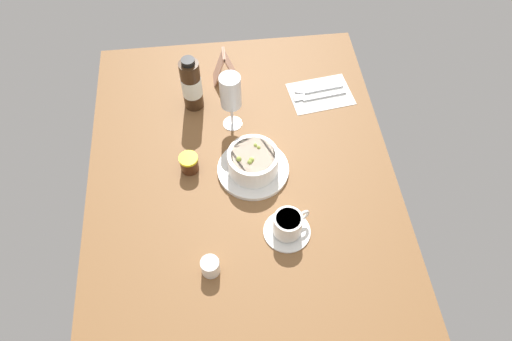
{
  "coord_description": "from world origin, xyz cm",
  "views": [
    {
      "loc": [
        -73.83,
        4.24,
        109.64
      ],
      "look_at": [
        -4.7,
        -3.43,
        8.52
      ],
      "focal_mm": 33.81,
      "sensor_mm": 36.0,
      "label": 1
    }
  ],
  "objects": [
    {
      "name": "ground_plane",
      "position": [
        0.0,
        0.0,
        -1.5
      ],
      "size": [
        110.0,
        84.0,
        3.0
      ],
      "primitive_type": "cube",
      "color": "brown"
    },
    {
      "name": "porridge_bowl",
      "position": [
        1.17,
        -3.28,
        3.75
      ],
      "size": [
        19.69,
        19.69,
        8.34
      ],
      "color": "white",
      "rests_on": "ground_plane"
    },
    {
      "name": "cutlery_setting",
      "position": [
        27.57,
        -26.74,
        0.25
      ],
      "size": [
        15.82,
        20.44,
        0.9
      ],
      "color": "white",
      "rests_on": "ground_plane"
    },
    {
      "name": "coffee_cup",
      "position": [
        -18.5,
        -9.88,
        3.24
      ],
      "size": [
        12.02,
        12.02,
        7.03
      ],
      "color": "white",
      "rests_on": "ground_plane"
    },
    {
      "name": "creamer_jug",
      "position": [
        -26.86,
        9.88,
        2.46
      ],
      "size": [
        4.51,
        5.47,
        5.34
      ],
      "color": "white",
      "rests_on": "ground_plane"
    },
    {
      "name": "wine_glass",
      "position": [
        18.65,
        0.99,
        12.8
      ],
      "size": [
        5.96,
        5.96,
        18.78
      ],
      "color": "white",
      "rests_on": "ground_plane"
    },
    {
      "name": "jam_jar",
      "position": [
        3.71,
        13.98,
        2.65
      ],
      "size": [
        5.23,
        5.23,
        5.24
      ],
      "color": "#482412",
      "rests_on": "ground_plane"
    },
    {
      "name": "sauce_bottle_brown",
      "position": [
        27.49,
        11.88,
        8.49
      ],
      "size": [
        5.94,
        5.94,
        18.17
      ],
      "color": "#382314",
      "rests_on": "ground_plane"
    },
    {
      "name": "menu_card",
      "position": [
        37.03,
        1.45,
        5.56
      ],
      "size": [
        5.57,
        8.13,
        11.25
      ],
      "color": "tan",
      "rests_on": "ground_plane"
    }
  ]
}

